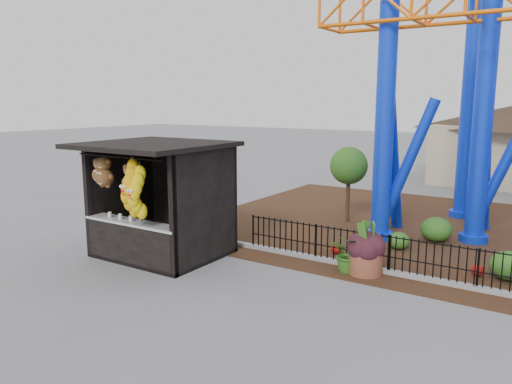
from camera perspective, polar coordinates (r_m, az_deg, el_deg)
The scene contains 9 objects.
ground at distance 11.52m, azimuth -3.63°, elevation -11.04°, with size 120.00×120.00×0.00m, color slate.
mulch_bed at distance 17.27m, azimuth 24.00°, elevation -4.60°, with size 18.00×12.00×0.02m, color #331E11.
curb at distance 12.54m, azimuth 20.23°, elevation -9.58°, with size 18.00×0.18×0.12m, color gray.
prize_booth at distance 13.64m, azimuth -11.57°, elevation -1.13°, with size 3.50×3.40×3.12m.
picket_fence at distance 12.25m, azimuth 24.49°, elevation -8.18°, with size 12.20×0.06×1.00m, color black, non-canonical shape.
terracotta_planter at distance 12.63m, azimuth 12.40°, elevation -7.87°, with size 0.82×0.82×0.60m, color brown.
planter_foliage at distance 12.45m, azimuth 12.51°, elevation -5.16°, with size 0.70×0.70×0.64m, color black.
potted_plant at distance 12.63m, azimuth 10.63°, elevation -6.95°, with size 0.86×0.75×0.96m, color #2B5E1B.
landscaping at distance 14.69m, azimuth 25.41°, elevation -5.95°, with size 8.05×3.43×0.74m.
Camera 1 is at (6.44, -8.58, 4.20)m, focal length 35.00 mm.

